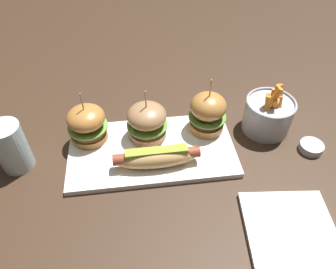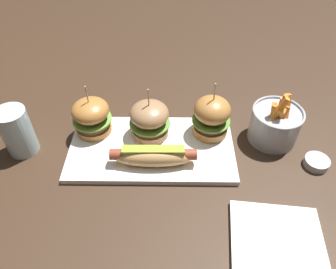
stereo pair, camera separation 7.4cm
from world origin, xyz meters
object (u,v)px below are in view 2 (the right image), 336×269
object	(u,v)px
slider_center	(150,120)
water_glass	(17,131)
platter_main	(152,148)
slider_right	(212,116)
sauce_ramekin	(317,162)
hot_dog	(153,155)
slider_left	(92,116)
fries_bucket	(275,124)
side_plate	(277,245)

from	to	relation	value
slider_center	water_glass	world-z (taller)	slider_center
water_glass	platter_main	bearing A→B (deg)	-0.45
slider_right	sauce_ramekin	world-z (taller)	slider_right
platter_main	sauce_ramekin	distance (m)	0.38
hot_dog	sauce_ramekin	size ratio (longest dim) A/B	3.42
slider_center	slider_left	bearing A→B (deg)	175.93
hot_dog	slider_left	bearing A→B (deg)	145.14
slider_left	slider_right	bearing A→B (deg)	-0.55
hot_dog	slider_right	distance (m)	0.17
fries_bucket	slider_center	bearing A→B (deg)	-179.61
slider_center	side_plate	bearing A→B (deg)	-48.87
side_plate	water_glass	size ratio (longest dim) A/B	1.45
fries_bucket	platter_main	bearing A→B (deg)	-171.14
side_plate	water_glass	xyz separation A→B (m)	(-0.56, 0.25, 0.05)
platter_main	slider_right	distance (m)	0.16
platter_main	slider_right	bearing A→B (deg)	19.85
platter_main	slider_center	size ratio (longest dim) A/B	2.90
water_glass	fries_bucket	bearing A→B (deg)	4.14
hot_dog	slider_right	xyz separation A→B (m)	(0.14, 0.10, 0.03)
slider_left	slider_right	world-z (taller)	slider_right
slider_left	slider_center	distance (m)	0.14
sauce_ramekin	side_plate	bearing A→B (deg)	-123.87
slider_center	slider_right	size ratio (longest dim) A/B	0.92
slider_center	sauce_ramekin	bearing A→B (deg)	-12.60
hot_dog	slider_center	size ratio (longest dim) A/B	1.43
slider_center	fries_bucket	size ratio (longest dim) A/B	0.96
slider_center	fries_bucket	xyz separation A→B (m)	(0.30, 0.00, -0.01)
sauce_ramekin	platter_main	bearing A→B (deg)	173.69
slider_left	side_plate	xyz separation A→B (m)	(0.39, -0.30, -0.05)
platter_main	fries_bucket	distance (m)	0.30
sauce_ramekin	fries_bucket	bearing A→B (deg)	133.55
slider_left	sauce_ramekin	xyz separation A→B (m)	(0.53, -0.10, -0.05)
platter_main	sauce_ramekin	bearing A→B (deg)	-6.31
slider_right	sauce_ramekin	size ratio (longest dim) A/B	2.61
fries_bucket	water_glass	world-z (taller)	fries_bucket
slider_right	fries_bucket	world-z (taller)	slider_right
platter_main	hot_dog	world-z (taller)	hot_dog
hot_dog	slider_right	bearing A→B (deg)	37.54
side_plate	fries_bucket	bearing A→B (deg)	80.00
slider_right	hot_dog	bearing A→B (deg)	-142.46
platter_main	slider_left	xyz separation A→B (m)	(-0.15, 0.05, 0.05)
platter_main	slider_right	size ratio (longest dim) A/B	2.67
slider_center	slider_right	distance (m)	0.15
platter_main	slider_left	size ratio (longest dim) A/B	2.90
slider_left	slider_center	xyz separation A→B (m)	(0.14, -0.01, -0.00)
slider_left	fries_bucket	xyz separation A→B (m)	(0.44, -0.01, -0.01)
slider_right	side_plate	xyz separation A→B (m)	(0.10, -0.30, -0.06)
slider_right	slider_center	bearing A→B (deg)	-177.20
hot_dog	fries_bucket	xyz separation A→B (m)	(0.29, 0.10, 0.01)
slider_center	fries_bucket	bearing A→B (deg)	0.39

